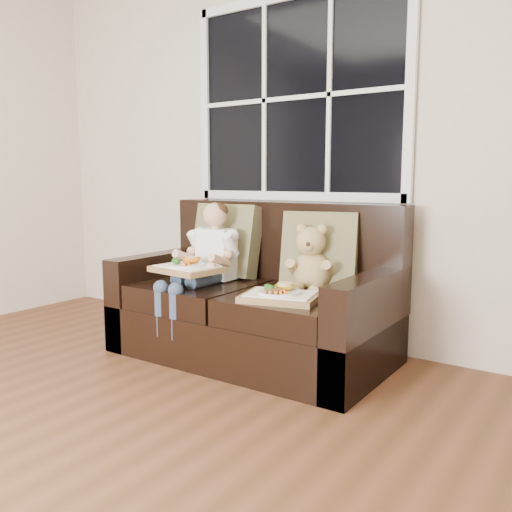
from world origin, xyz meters
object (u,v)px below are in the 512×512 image
Objects in this scene: loveseat at (258,306)px; child at (207,255)px; tray_left at (187,267)px; tray_right at (281,295)px; teddy_bear at (311,263)px.

child is (-0.32, -0.12, 0.32)m from loveseat.
child reaches higher than loveseat.
tray_left is at bearing -136.08° from loveseat.
tray_left is 0.91× the size of tray_right.
teddy_bear is 0.76m from tray_left.
tray_right is at bearing 8.19° from tray_left.
tray_left is at bearing -167.58° from teddy_bear.
tray_left reaches higher than tray_right.
teddy_bear reaches higher than tray_left.
child is 0.69m from teddy_bear.
teddy_bear is at bearing 13.64° from child.
teddy_bear is (0.67, 0.16, -0.01)m from child.
tray_right is (-0.00, -0.34, -0.14)m from teddy_bear.
loveseat is 2.16× the size of child.
loveseat is at bearing 172.23° from teddy_bear.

